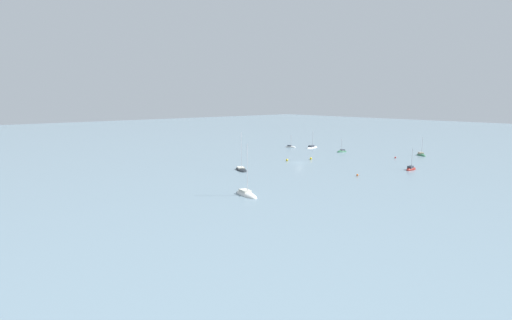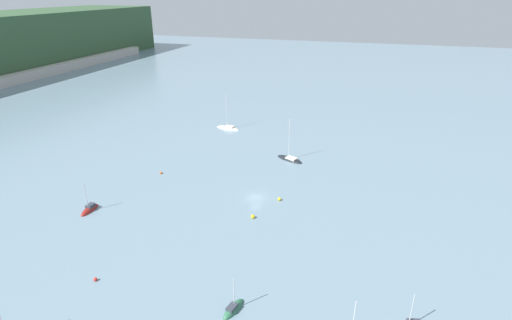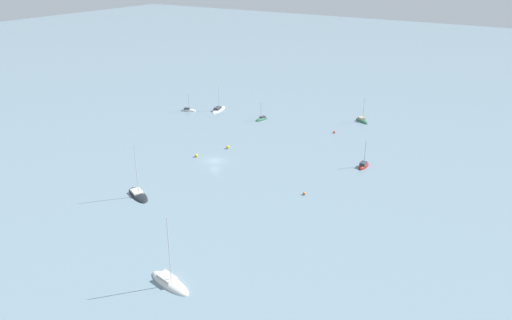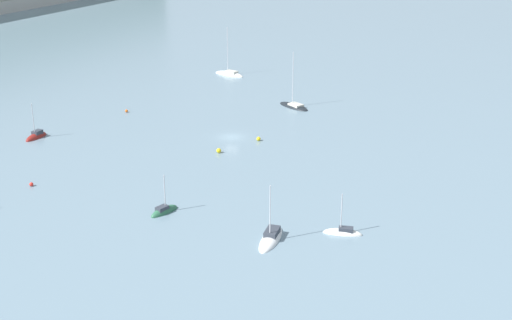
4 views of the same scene
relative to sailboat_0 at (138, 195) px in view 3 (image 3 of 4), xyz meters
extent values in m
plane|color=slate|center=(-24.24, 2.52, -0.10)|extent=(600.00, 600.00, 0.00)
ellipsoid|color=black|center=(0.03, 0.06, -0.10)|extent=(6.54, 9.11, 1.23)
cube|color=beige|center=(-0.28, -0.57, 0.50)|extent=(3.25, 3.73, 0.51)
cylinder|color=silver|center=(0.22, 0.45, 6.04)|extent=(0.14, 0.14, 11.60)
ellipsoid|color=#2D6647|center=(-74.07, 22.36, -0.10)|extent=(5.19, 6.04, 1.63)
cube|color=tan|center=(-74.36, 21.98, 0.76)|extent=(2.44, 2.59, 0.82)
cylinder|color=silver|center=(-73.90, 22.60, 3.91)|extent=(0.14, 0.14, 7.11)
ellipsoid|color=#2D6647|center=(-58.88, -4.88, -0.10)|extent=(5.23, 2.74, 1.72)
cube|color=#333842|center=(-59.27, -4.79, 0.68)|extent=(2.01, 1.51, 0.61)
cylinder|color=#B2B2B7|center=(-58.64, -4.94, 3.01)|extent=(0.14, 0.14, 5.26)
ellipsoid|color=white|center=(20.03, 26.59, -0.10)|extent=(4.36, 9.16, 1.82)
cube|color=beige|center=(19.89, 25.90, 0.74)|extent=(2.46, 3.48, 0.67)
cylinder|color=silver|center=(20.12, 27.02, 6.23)|extent=(0.14, 0.14, 11.65)
ellipsoid|color=maroon|center=(-40.83, 35.52, -0.10)|extent=(5.46, 2.02, 1.86)
cube|color=#333842|center=(-40.39, 35.53, 0.82)|extent=(1.98, 1.35, 0.82)
cylinder|color=#B2B2B7|center=(-41.10, 35.51, 3.56)|extent=(0.14, 0.14, 6.28)
ellipsoid|color=white|center=(-60.08, -22.39, -0.10)|extent=(8.47, 3.68, 1.46)
cube|color=#333842|center=(-59.44, -22.28, 0.72)|extent=(3.18, 2.11, 0.83)
cylinder|color=silver|center=(-60.49, -22.46, 4.10)|extent=(0.14, 0.14, 7.59)
ellipsoid|color=white|center=(-54.20, -30.38, -0.10)|extent=(2.83, 5.56, 1.53)
cube|color=#333842|center=(-54.09, -30.80, 0.62)|extent=(1.52, 2.13, 0.59)
cylinder|color=#B2B2B7|center=(-54.26, -30.12, 3.03)|extent=(0.14, 0.14, 5.42)
sphere|color=orange|center=(-19.33, 30.23, 0.22)|extent=(0.63, 0.63, 0.63)
sphere|color=red|center=(-59.68, 19.38, 0.22)|extent=(0.63, 0.63, 0.63)
sphere|color=yellow|center=(-33.04, 0.38, 0.33)|extent=(0.85, 0.85, 0.85)
sphere|color=yellow|center=(-23.92, -3.07, 0.30)|extent=(0.78, 0.78, 0.78)
camera|label=1|loc=(78.74, 96.90, 22.62)|focal=28.00mm
camera|label=2|loc=(-102.21, -22.14, 44.82)|focal=28.00mm
camera|label=3|loc=(68.01, 72.85, 48.38)|focal=35.00mm
camera|label=4|loc=(-137.34, -57.99, 42.68)|focal=50.00mm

